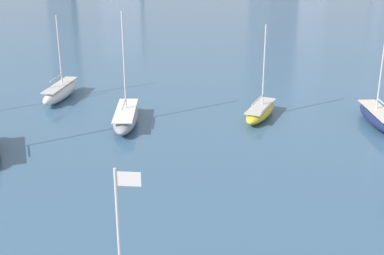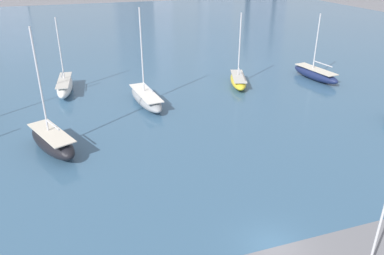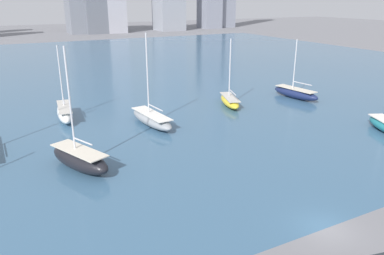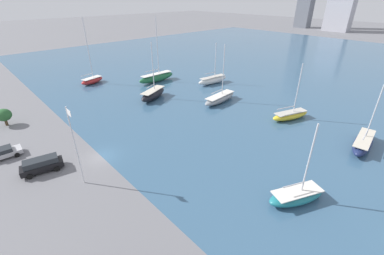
% 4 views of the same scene
% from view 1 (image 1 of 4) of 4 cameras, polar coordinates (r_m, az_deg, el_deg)
% --- Properties ---
extents(harbor_water, '(180.00, 140.00, 0.00)m').
position_cam_1_polar(harbor_water, '(97.80, -0.59, 8.87)').
color(harbor_water, '#385B7A').
rests_on(harbor_water, ground_plane).
extents(sailboat_yellow, '(4.62, 8.21, 10.37)m').
position_cam_1_polar(sailboat_yellow, '(60.16, 7.31, 1.75)').
color(sailboat_yellow, yellow).
rests_on(sailboat_yellow, harbor_water).
extents(sailboat_navy, '(3.54, 9.40, 9.84)m').
position_cam_1_polar(sailboat_navy, '(60.93, 19.21, 1.05)').
color(sailboat_navy, '#19234C').
rests_on(sailboat_navy, harbor_water).
extents(sailboat_white, '(2.93, 9.30, 10.22)m').
position_cam_1_polar(sailboat_white, '(68.15, -13.84, 3.76)').
color(sailboat_white, white).
rests_on(sailboat_white, harbor_water).
extents(sailboat_gray, '(3.57, 10.01, 12.07)m').
position_cam_1_polar(sailboat_gray, '(58.13, -7.08, 1.16)').
color(sailboat_gray, gray).
rests_on(sailboat_gray, harbor_water).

